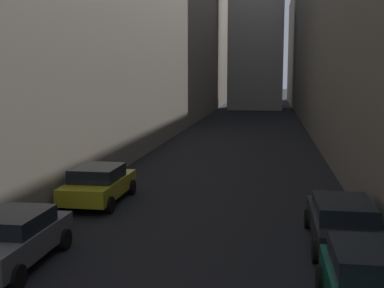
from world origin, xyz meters
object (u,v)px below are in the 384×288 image
object	(u,v)px
parked_car_left_second	(13,238)
parked_car_right_second	(376,285)
parked_car_right_third	(342,221)
parked_car_left_third	(98,183)

from	to	relation	value
parked_car_left_second	parked_car_right_second	xyz separation A→B (m)	(8.80, -1.80, 0.07)
parked_car_right_third	parked_car_right_second	bearing A→B (deg)	-180.00
parked_car_left_second	parked_car_left_third	size ratio (longest dim) A/B	0.94
parked_car_left_second	parked_car_right_second	size ratio (longest dim) A/B	1.03
parked_car_left_second	parked_car_right_third	size ratio (longest dim) A/B	0.89
parked_car_right_second	parked_car_right_third	world-z (taller)	parked_car_right_second
parked_car_left_second	parked_car_right_third	world-z (taller)	parked_car_left_second
parked_car_left_third	parked_car_right_third	distance (m)	9.54
parked_car_right_second	parked_car_right_third	distance (m)	4.77
parked_car_right_third	parked_car_left_second	bearing A→B (deg)	108.65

